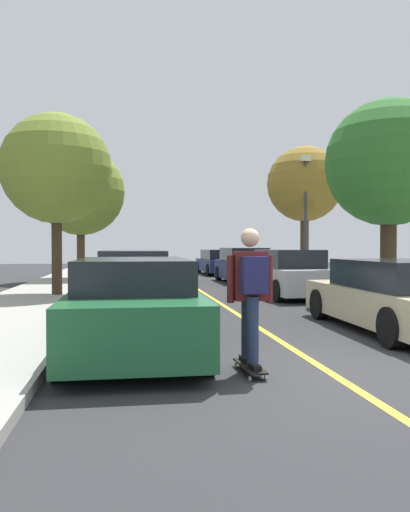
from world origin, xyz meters
The scene contains 16 objects.
ground centered at (0.00, 0.00, 0.00)m, with size 80.00×80.00×0.00m, color #2D2D30.
center_line centered at (0.00, 4.00, 0.00)m, with size 0.12×39.20×0.01m, color gold.
parked_car_left_nearest centered at (-2.40, 1.72, 0.68)m, with size 1.91×4.52×1.38m.
parked_car_left_near centered at (-2.40, 7.36, 0.72)m, with size 2.04×4.60×1.45m.
parked_car_left_far centered at (-2.40, 12.78, 0.66)m, with size 1.98×4.05×1.32m.
parked_car_right_nearest centered at (2.40, 2.80, 0.65)m, with size 1.99×4.57×1.31m.
parked_car_right_near centered at (2.40, 9.14, 0.70)m, with size 1.93×4.27×1.45m.
parked_car_right_far centered at (2.40, 15.29, 0.73)m, with size 1.91×4.37×1.49m.
parked_car_right_farthest centered at (2.40, 21.56, 0.68)m, with size 1.95×4.72×1.37m.
street_tree_left_nearest centered at (-4.58, 9.56, 3.83)m, with size 3.25×3.25×5.34m.
street_tree_left_near centered at (-4.58, 17.07, 3.96)m, with size 3.87×3.87×5.77m.
street_tree_right_nearest centered at (4.58, 7.09, 3.82)m, with size 3.46×3.46×5.44m.
street_tree_right_near centered at (4.58, 13.81, 4.05)m, with size 3.04×3.04×5.47m.
streetlamp centered at (4.15, 12.51, 2.95)m, with size 0.36×0.24×4.83m.
skateboard centered at (-0.99, 0.16, 0.09)m, with size 0.25×0.85×0.10m.
skateboarder centered at (-0.99, 0.13, 1.06)m, with size 0.58×0.70×1.68m.
Camera 1 is at (-2.46, -5.90, 1.57)m, focal length 35.54 mm.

